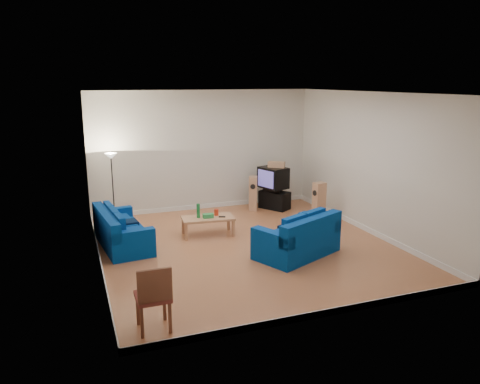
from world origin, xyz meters
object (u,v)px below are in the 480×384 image
object	(u,v)px
sofa_three_seat	(120,233)
sofa_loveseat	(299,240)
coffee_table	(208,219)
television	(273,178)
tv_stand	(275,200)

from	to	relation	value
sofa_three_seat	sofa_loveseat	bearing A→B (deg)	54.43
sofa_loveseat	coffee_table	bearing A→B (deg)	101.75
coffee_table	television	bearing A→B (deg)	33.59
sofa_loveseat	tv_stand	bearing A→B (deg)	49.36
tv_stand	television	distance (m)	0.64
sofa_loveseat	television	bearing A→B (deg)	50.28
sofa_three_seat	television	xyz separation A→B (m)	(4.25, 1.56, 0.59)
sofa_three_seat	television	size ratio (longest dim) A/B	2.41
television	sofa_loveseat	bearing A→B (deg)	-34.55
television	coffee_table	bearing A→B (deg)	-75.32
sofa_loveseat	tv_stand	world-z (taller)	sofa_loveseat
coffee_table	tv_stand	bearing A→B (deg)	33.14
sofa_three_seat	sofa_loveseat	world-z (taller)	sofa_loveseat
coffee_table	television	distance (m)	2.80
sofa_three_seat	coffee_table	distance (m)	1.96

